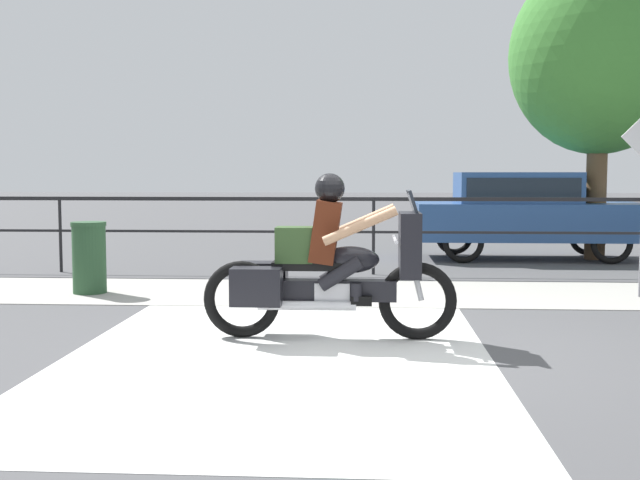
# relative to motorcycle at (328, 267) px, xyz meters

# --- Properties ---
(ground_plane) EXTENTS (120.00, 120.00, 0.00)m
(ground_plane) POSITION_rel_motorcycle_xyz_m (0.47, -0.41, -0.70)
(ground_plane) COLOR #4C4C4F
(sidewalk_band) EXTENTS (44.00, 2.40, 0.01)m
(sidewalk_band) POSITION_rel_motorcycle_xyz_m (0.47, 2.99, -0.70)
(sidewalk_band) COLOR #A8A59E
(sidewalk_band) RESTS_ON ground
(crosswalk_band) EXTENTS (3.74, 6.00, 0.01)m
(crosswalk_band) POSITION_rel_motorcycle_xyz_m (-0.40, -0.61, -0.70)
(crosswalk_band) COLOR silver
(crosswalk_band) RESTS_ON ground
(fence_railing) EXTENTS (36.00, 0.05, 1.23)m
(fence_railing) POSITION_rel_motorcycle_xyz_m (0.47, 5.02, 0.27)
(fence_railing) COLOR black
(fence_railing) RESTS_ON ground
(motorcycle) EXTENTS (2.47, 0.76, 1.61)m
(motorcycle) POSITION_rel_motorcycle_xyz_m (0.00, 0.00, 0.00)
(motorcycle) COLOR black
(motorcycle) RESTS_ON ground
(parked_car) EXTENTS (4.22, 1.69, 1.63)m
(parked_car) POSITION_rel_motorcycle_xyz_m (3.30, 7.51, 0.24)
(parked_car) COLOR #284C84
(parked_car) RESTS_ON ground
(trash_bin) EXTENTS (0.46, 0.46, 0.97)m
(trash_bin) POSITION_rel_motorcycle_xyz_m (-3.34, 2.73, -0.22)
(trash_bin) COLOR #284C2D
(trash_bin) RESTS_ON ground
(tree_behind_sign) EXTENTS (3.31, 3.31, 5.60)m
(tree_behind_sign) POSITION_rel_motorcycle_xyz_m (4.63, 7.58, 3.06)
(tree_behind_sign) COLOR brown
(tree_behind_sign) RESTS_ON ground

